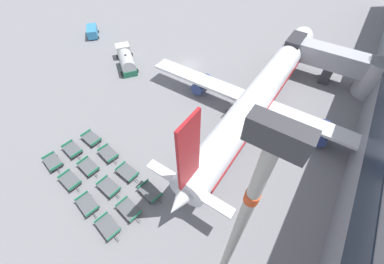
{
  "coord_description": "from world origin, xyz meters",
  "views": [
    {
      "loc": [
        22.71,
        -33.35,
        25.81
      ],
      "look_at": [
        10.65,
        -15.22,
        1.08
      ],
      "focal_mm": 22.0,
      "sensor_mm": 36.0,
      "label": 1
    }
  ],
  "objects_px": {
    "airplane": "(260,94)",
    "baggage_dolly_row_near_col_d": "(108,227)",
    "baggage_dolly_row_mid_b_col_a": "(92,138)",
    "fuel_tanker_primary": "(126,61)",
    "baggage_dolly_row_near_col_a": "(53,162)",
    "baggage_dolly_row_mid_b_col_d": "(150,192)",
    "baggage_dolly_row_mid_b_col_b": "(108,154)",
    "apron_light_mast": "(237,232)",
    "service_van": "(92,31)",
    "baggage_dolly_row_mid_a_col_a": "(72,150)",
    "baggage_dolly_row_mid_a_col_d": "(129,210)",
    "baggage_dolly_row_mid_a_col_c": "(109,187)",
    "baggage_dolly_row_mid_b_col_c": "(127,172)",
    "baggage_dolly_row_near_col_b": "(70,181)",
    "baggage_dolly_row_mid_a_col_b": "(89,167)",
    "baggage_dolly_row_near_col_c": "(87,204)"
  },
  "relations": [
    {
      "from": "airplane",
      "to": "baggage_dolly_row_near_col_d",
      "type": "relative_size",
      "value": 12.75
    },
    {
      "from": "baggage_dolly_row_near_col_d",
      "to": "baggage_dolly_row_mid_b_col_a",
      "type": "distance_m",
      "value": 13.23
    },
    {
      "from": "airplane",
      "to": "fuel_tanker_primary",
      "type": "bearing_deg",
      "value": -175.48
    },
    {
      "from": "baggage_dolly_row_near_col_a",
      "to": "baggage_dolly_row_mid_b_col_d",
      "type": "xyz_separation_m",
      "value": [
        13.18,
        3.73,
        0.0
      ]
    },
    {
      "from": "airplane",
      "to": "baggage_dolly_row_mid_b_col_b",
      "type": "distance_m",
      "value": 23.06
    },
    {
      "from": "baggage_dolly_row_mid_b_col_b",
      "to": "apron_light_mast",
      "type": "height_order",
      "value": "apron_light_mast"
    },
    {
      "from": "service_van",
      "to": "baggage_dolly_row_near_col_d",
      "type": "xyz_separation_m",
      "value": [
        35.13,
        -28.35,
        -0.61
      ]
    },
    {
      "from": "baggage_dolly_row_mid_b_col_a",
      "to": "baggage_dolly_row_mid_a_col_a",
      "type": "bearing_deg",
      "value": -102.21
    },
    {
      "from": "baggage_dolly_row_mid_a_col_d",
      "to": "apron_light_mast",
      "type": "xyz_separation_m",
      "value": [
        11.44,
        0.14,
        11.46
      ]
    },
    {
      "from": "baggage_dolly_row_mid_a_col_c",
      "to": "baggage_dolly_row_mid_b_col_c",
      "type": "distance_m",
      "value": 2.74
    },
    {
      "from": "baggage_dolly_row_near_col_a",
      "to": "baggage_dolly_row_near_col_d",
      "type": "relative_size",
      "value": 1.0
    },
    {
      "from": "service_van",
      "to": "baggage_dolly_row_mid_b_col_c",
      "type": "bearing_deg",
      "value": -34.77
    },
    {
      "from": "baggage_dolly_row_near_col_d",
      "to": "baggage_dolly_row_mid_a_col_a",
      "type": "xyz_separation_m",
      "value": [
        -11.66,
        4.51,
        0.0
      ]
    },
    {
      "from": "baggage_dolly_row_mid_b_col_b",
      "to": "baggage_dolly_row_mid_b_col_c",
      "type": "xyz_separation_m",
      "value": [
        4.12,
        -0.68,
        0.0
      ]
    },
    {
      "from": "baggage_dolly_row_near_col_d",
      "to": "baggage_dolly_row_mid_a_col_c",
      "type": "bearing_deg",
      "value": 135.52
    },
    {
      "from": "baggage_dolly_row_near_col_d",
      "to": "baggage_dolly_row_mid_b_col_c",
      "type": "height_order",
      "value": "same"
    },
    {
      "from": "baggage_dolly_row_near_col_b",
      "to": "baggage_dolly_row_mid_b_col_a",
      "type": "bearing_deg",
      "value": 117.48
    },
    {
      "from": "baggage_dolly_row_mid_b_col_d",
      "to": "baggage_dolly_row_near_col_b",
      "type": "bearing_deg",
      "value": -155.02
    },
    {
      "from": "baggage_dolly_row_mid_a_col_a",
      "to": "baggage_dolly_row_mid_b_col_a",
      "type": "relative_size",
      "value": 1.0
    },
    {
      "from": "baggage_dolly_row_mid_b_col_b",
      "to": "baggage_dolly_row_mid_b_col_c",
      "type": "distance_m",
      "value": 4.17
    },
    {
      "from": "baggage_dolly_row_mid_a_col_b",
      "to": "baggage_dolly_row_near_col_c",
      "type": "bearing_deg",
      "value": -41.5
    },
    {
      "from": "airplane",
      "to": "apron_light_mast",
      "type": "height_order",
      "value": "apron_light_mast"
    },
    {
      "from": "baggage_dolly_row_mid_b_col_b",
      "to": "airplane",
      "type": "bearing_deg",
      "value": 55.83
    },
    {
      "from": "fuel_tanker_primary",
      "to": "baggage_dolly_row_mid_a_col_c",
      "type": "xyz_separation_m",
      "value": [
        16.54,
        -20.28,
        -0.86
      ]
    },
    {
      "from": "baggage_dolly_row_mid_a_col_c",
      "to": "baggage_dolly_row_mid_a_col_b",
      "type": "bearing_deg",
      "value": 172.52
    },
    {
      "from": "service_van",
      "to": "baggage_dolly_row_near_col_b",
      "type": "distance_m",
      "value": 38.32
    },
    {
      "from": "baggage_dolly_row_near_col_c",
      "to": "baggage_dolly_row_mid_b_col_b",
      "type": "relative_size",
      "value": 1.0
    },
    {
      "from": "baggage_dolly_row_near_col_b",
      "to": "baggage_dolly_row_mid_b_col_b",
      "type": "relative_size",
      "value": 0.99
    },
    {
      "from": "service_van",
      "to": "baggage_dolly_row_mid_b_col_b",
      "type": "height_order",
      "value": "service_van"
    },
    {
      "from": "service_van",
      "to": "baggage_dolly_row_mid_b_col_c",
      "type": "relative_size",
      "value": 1.41
    },
    {
      "from": "baggage_dolly_row_near_col_b",
      "to": "baggage_dolly_row_near_col_c",
      "type": "xyz_separation_m",
      "value": [
        4.19,
        -0.87,
        0.0
      ]
    },
    {
      "from": "baggage_dolly_row_mid_a_col_c",
      "to": "baggage_dolly_row_mid_b_col_a",
      "type": "bearing_deg",
      "value": 152.85
    },
    {
      "from": "baggage_dolly_row_mid_b_col_b",
      "to": "baggage_dolly_row_mid_a_col_b",
      "type": "bearing_deg",
      "value": -101.25
    },
    {
      "from": "baggage_dolly_row_mid_a_col_d",
      "to": "baggage_dolly_row_near_col_b",
      "type": "bearing_deg",
      "value": -171.38
    },
    {
      "from": "baggage_dolly_row_near_col_b",
      "to": "baggage_dolly_row_mid_b_col_b",
      "type": "xyz_separation_m",
      "value": [
        0.87,
        5.4,
        0.0
      ]
    },
    {
      "from": "baggage_dolly_row_near_col_b",
      "to": "baggage_dolly_row_mid_b_col_c",
      "type": "relative_size",
      "value": 1.0
    },
    {
      "from": "baggage_dolly_row_mid_b_col_a",
      "to": "baggage_dolly_row_mid_b_col_c",
      "type": "height_order",
      "value": "same"
    },
    {
      "from": "service_van",
      "to": "baggage_dolly_row_near_col_d",
      "type": "relative_size",
      "value": 1.4
    },
    {
      "from": "baggage_dolly_row_mid_a_col_a",
      "to": "baggage_dolly_row_near_col_c",
      "type": "bearing_deg",
      "value": -27.31
    },
    {
      "from": "baggage_dolly_row_mid_a_col_d",
      "to": "baggage_dolly_row_mid_b_col_a",
      "type": "distance_m",
      "value": 12.5
    },
    {
      "from": "fuel_tanker_primary",
      "to": "baggage_dolly_row_mid_b_col_d",
      "type": "bearing_deg",
      "value": -40.65
    },
    {
      "from": "baggage_dolly_row_near_col_b",
      "to": "airplane",
      "type": "bearing_deg",
      "value": 60.59
    },
    {
      "from": "apron_light_mast",
      "to": "baggage_dolly_row_mid_b_col_d",
      "type": "bearing_deg",
      "value": 165.53
    },
    {
      "from": "fuel_tanker_primary",
      "to": "baggage_dolly_row_near_col_d",
      "type": "xyz_separation_m",
      "value": [
        19.92,
        -23.6,
        -0.86
      ]
    },
    {
      "from": "baggage_dolly_row_near_col_d",
      "to": "baggage_dolly_row_mid_b_col_c",
      "type": "distance_m",
      "value": 6.73
    },
    {
      "from": "baggage_dolly_row_mid_a_col_c",
      "to": "baggage_dolly_row_near_col_c",
      "type": "bearing_deg",
      "value": -97.96
    },
    {
      "from": "fuel_tanker_primary",
      "to": "baggage_dolly_row_near_col_b",
      "type": "distance_m",
      "value": 25.3
    },
    {
      "from": "baggage_dolly_row_mid_b_col_b",
      "to": "baggage_dolly_row_mid_b_col_d",
      "type": "bearing_deg",
      "value": -8.09
    },
    {
      "from": "baggage_dolly_row_near_col_d",
      "to": "baggage_dolly_row_mid_a_col_b",
      "type": "distance_m",
      "value": 8.59
    },
    {
      "from": "airplane",
      "to": "baggage_dolly_row_mid_a_col_c",
      "type": "relative_size",
      "value": 12.85
    }
  ]
}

